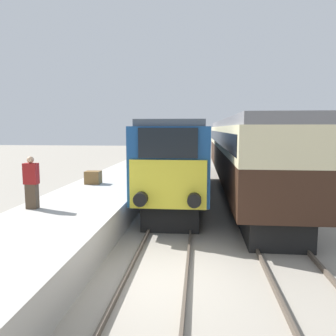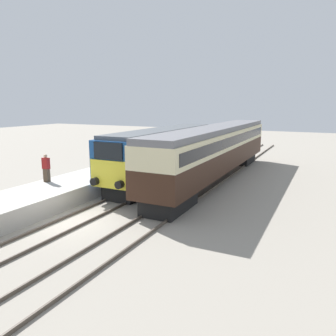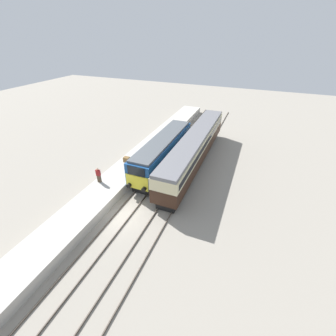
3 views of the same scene
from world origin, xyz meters
name	(u,v)px [view 2 (image 2 of 3)]	position (x,y,z in m)	size (l,w,h in m)	color
ground_plane	(74,222)	(0.00, 0.00, 0.00)	(120.00, 120.00, 0.00)	gray
platform_left	(114,174)	(-3.30, 8.00, 0.50)	(3.50, 50.00, 1.00)	#B7B2A8
rails_near_track	(129,195)	(0.00, 5.00, 0.07)	(1.51, 60.00, 0.14)	#4C4238
rails_far_track	(179,202)	(3.40, 5.00, 0.07)	(1.50, 60.00, 0.14)	#4C4238
locomotive	(163,152)	(0.00, 9.64, 2.16)	(2.70, 13.76, 3.89)	black
passenger_carriage	(217,148)	(3.40, 11.79, 2.46)	(2.75, 20.44, 4.04)	black
person_on_platform	(46,168)	(-4.37, 2.60, 1.85)	(0.44, 0.26, 1.70)	#473828
luggage_crate	(102,164)	(-3.95, 7.44, 1.30)	(0.70, 0.56, 0.60)	brown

